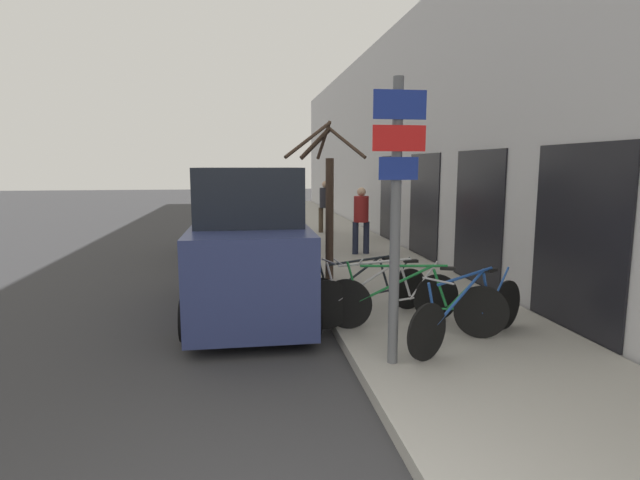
{
  "coord_description": "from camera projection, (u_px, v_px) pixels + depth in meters",
  "views": [
    {
      "loc": [
        -0.27,
        -2.41,
        2.41
      ],
      "look_at": [
        0.87,
        4.86,
        1.32
      ],
      "focal_mm": 28.0,
      "sensor_mm": 36.0,
      "label": 1
    }
  ],
  "objects": [
    {
      "name": "street_tree",
      "position": [
        327.0,
        200.0,
        9.84
      ],
      "size": [
        1.53,
        1.68,
        3.14
      ],
      "color": "#3D2D23",
      "rests_on": "sidewalk_curb"
    },
    {
      "name": "sidewalk_curb",
      "position": [
        329.0,
        236.0,
        16.82
      ],
      "size": [
        3.2,
        32.0,
        0.15
      ],
      "color": "#9E9B93",
      "rests_on": "ground"
    },
    {
      "name": "signpost",
      "position": [
        396.0,
        210.0,
        5.53
      ],
      "size": [
        0.59,
        0.14,
        3.22
      ],
      "color": "#595B60",
      "rests_on": "sidewalk_curb"
    },
    {
      "name": "pedestrian_far",
      "position": [
        325.0,
        203.0,
        17.02
      ],
      "size": [
        0.45,
        0.39,
        1.76
      ],
      "rotation": [
        0.0,
        0.0,
        2.82
      ],
      "color": "#4C3D2D",
      "rests_on": "sidewalk_curb"
    },
    {
      "name": "ground_plane",
      "position": [
        253.0,
        255.0,
        13.7
      ],
      "size": [
        80.0,
        80.0,
        0.0
      ],
      "primitive_type": "plane",
      "color": "#333335"
    },
    {
      "name": "parked_car_0",
      "position": [
        249.0,
        248.0,
        8.2
      ],
      "size": [
        1.97,
        4.34,
        2.39
      ],
      "rotation": [
        0.0,
        0.0,
        -0.01
      ],
      "color": "navy",
      "rests_on": "ground"
    },
    {
      "name": "bicycle_0",
      "position": [
        470.0,
        313.0,
        6.38
      ],
      "size": [
        2.12,
        1.32,
        0.95
      ],
      "rotation": [
        0.0,
        0.0,
        2.12
      ],
      "color": "black",
      "rests_on": "sidewalk_curb"
    },
    {
      "name": "parked_car_1",
      "position": [
        248.0,
        216.0,
        13.79
      ],
      "size": [
        2.2,
        4.25,
        2.32
      ],
      "rotation": [
        0.0,
        0.0,
        0.06
      ],
      "color": "black",
      "rests_on": "ground"
    },
    {
      "name": "pedestrian_near",
      "position": [
        361.0,
        216.0,
        12.85
      ],
      "size": [
        0.45,
        0.38,
        1.72
      ],
      "rotation": [
        0.0,
        0.0,
        3.22
      ],
      "color": "#1E2338",
      "rests_on": "sidewalk_curb"
    },
    {
      "name": "bicycle_2",
      "position": [
        383.0,
        297.0,
        7.11
      ],
      "size": [
        2.35,
        0.44,
        0.97
      ],
      "rotation": [
        0.0,
        0.0,
        1.64
      ],
      "color": "black",
      "rests_on": "sidewalk_curb"
    },
    {
      "name": "building_facade",
      "position": [
        381.0,
        141.0,
        16.54
      ],
      "size": [
        0.23,
        32.0,
        6.5
      ],
      "color": "#BCBCC1",
      "rests_on": "ground"
    },
    {
      "name": "bicycle_3",
      "position": [
        366.0,
        291.0,
        7.59
      ],
      "size": [
        2.15,
        0.71,
        0.9
      ],
      "rotation": [
        0.0,
        0.0,
        1.85
      ],
      "color": "black",
      "rests_on": "sidewalk_curb"
    },
    {
      "name": "bicycle_1",
      "position": [
        412.0,
        304.0,
        6.76
      ],
      "size": [
        2.34,
        0.96,
        0.97
      ],
      "rotation": [
        0.0,
        0.0,
        1.19
      ],
      "color": "black",
      "rests_on": "sidewalk_curb"
    }
  ]
}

